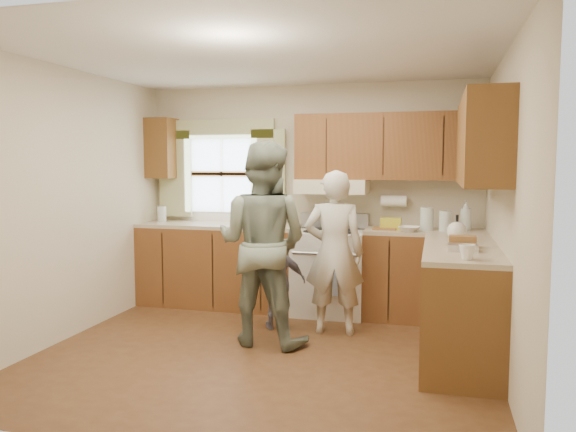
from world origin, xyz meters
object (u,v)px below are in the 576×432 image
(woman_left, at_px, (334,253))
(woman_right, at_px, (262,243))
(stove, at_px, (330,271))
(child, at_px, (278,282))

(woman_left, relative_size, woman_right, 0.86)
(stove, height_order, woman_left, woman_left)
(stove, bearing_deg, child, -119.01)
(woman_right, bearing_deg, child, -85.53)
(woman_left, height_order, woman_right, woman_right)
(woman_right, distance_m, child, 0.63)
(woman_left, bearing_deg, woman_right, 30.18)
(woman_left, height_order, child, woman_left)
(stove, distance_m, child, 0.80)
(woman_right, height_order, child, woman_right)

